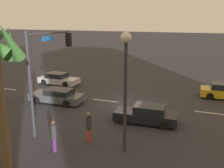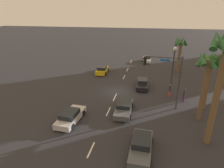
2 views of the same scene
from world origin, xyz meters
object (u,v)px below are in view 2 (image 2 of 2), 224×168
(car_4, at_px, (71,116))
(pedestrian_0, at_px, (184,95))
(traffic_signal, at_px, (167,74))
(palm_tree_0, at_px, (180,46))
(streetlamp, at_px, (174,61))
(palm_tree_2, at_px, (207,71))
(palm_tree_3, at_px, (223,66))
(car_1, at_px, (102,70))
(pedestrian_1, at_px, (170,90))
(palm_tree_1, at_px, (211,67))
(car_5, at_px, (124,108))
(car_2, at_px, (142,84))
(car_0, at_px, (147,59))
(car_3, at_px, (141,146))

(car_4, distance_m, pedestrian_0, 14.68)
(traffic_signal, xyz_separation_m, palm_tree_0, (-15.62, 3.23, 0.57))
(streetlamp, xyz_separation_m, palm_tree_0, (-9.93, 2.05, 0.39))
(palm_tree_2, xyz_separation_m, palm_tree_3, (4.24, -0.08, 1.66))
(traffic_signal, bearing_deg, car_1, -136.75)
(car_1, bearing_deg, pedestrian_1, 54.96)
(palm_tree_1, xyz_separation_m, palm_tree_2, (2.84, -1.20, 0.30))
(palm_tree_2, bearing_deg, car_5, -88.50)
(car_1, relative_size, car_4, 0.96)
(car_5, distance_m, palm_tree_2, 9.67)
(car_2, height_order, pedestrian_1, pedestrian_1)
(car_1, relative_size, car_5, 0.93)
(pedestrian_1, distance_m, palm_tree_2, 7.60)
(car_0, xyz_separation_m, car_2, (16.15, -0.15, -0.01))
(car_5, relative_size, palm_tree_1, 0.66)
(car_5, xyz_separation_m, streetlamp, (-7.98, 5.88, 3.97))
(car_0, height_order, car_2, car_0)
(palm_tree_3, bearing_deg, palm_tree_2, 178.97)
(palm_tree_0, relative_size, palm_tree_3, 0.69)
(car_4, height_order, palm_tree_3, palm_tree_3)
(pedestrian_0, distance_m, pedestrian_1, 2.15)
(palm_tree_1, xyz_separation_m, palm_tree_3, (7.08, -1.27, 1.96))
(streetlamp, bearing_deg, traffic_signal, -11.73)
(traffic_signal, bearing_deg, palm_tree_1, 99.12)
(car_5, height_order, palm_tree_0, palm_tree_0)
(streetlamp, bearing_deg, palm_tree_0, 168.36)
(palm_tree_1, bearing_deg, car_0, -160.25)
(car_5, xyz_separation_m, pedestrian_1, (-5.65, 5.56, 0.41))
(pedestrian_1, bearing_deg, palm_tree_1, 56.58)
(car_2, relative_size, palm_tree_2, 0.59)
(car_2, relative_size, palm_tree_3, 0.44)
(pedestrian_1, height_order, palm_tree_2, palm_tree_2)
(traffic_signal, relative_size, streetlamp, 1.00)
(palm_tree_0, bearing_deg, pedestrian_0, -2.80)
(car_1, xyz_separation_m, pedestrian_0, (9.59, 13.51, 0.36))
(car_0, xyz_separation_m, pedestrian_1, (18.80, 3.75, 0.38))
(palm_tree_1, bearing_deg, car_3, -36.46)
(car_5, bearing_deg, palm_tree_3, 63.92)
(car_3, relative_size, palm_tree_1, 0.64)
(car_2, xyz_separation_m, palm_tree_3, (12.32, 6.56, 6.61))
(traffic_signal, distance_m, palm_tree_0, 15.96)
(car_5, distance_m, traffic_signal, 6.46)
(pedestrian_0, bearing_deg, streetlamp, -159.21)
(car_2, xyz_separation_m, traffic_signal, (6.01, 3.05, 3.77))
(pedestrian_1, bearing_deg, car_0, -168.72)
(traffic_signal, distance_m, pedestrian_0, 4.71)
(car_4, bearing_deg, car_0, 165.49)
(palm_tree_3, bearing_deg, car_2, -151.98)
(car_0, relative_size, palm_tree_1, 0.57)
(car_1, relative_size, pedestrian_1, 2.36)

